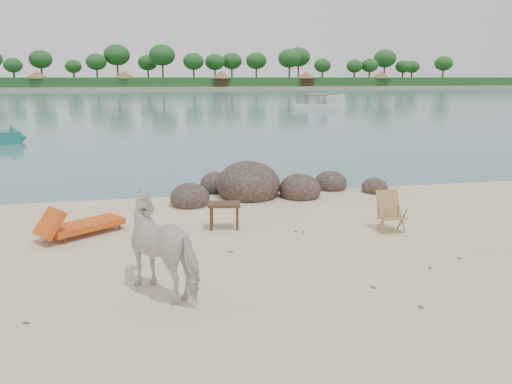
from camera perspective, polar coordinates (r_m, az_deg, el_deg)
water at (r=97.88m, az=-11.01°, el=10.87°), size 400.00×400.00×0.00m
far_shore at (r=177.85m, az=-11.44°, el=11.73°), size 420.00×90.00×1.40m
far_scenery at (r=144.52m, az=-11.36°, el=12.73°), size 420.00×18.00×9.50m
boulders at (r=14.17m, az=0.47°, el=0.52°), size 6.29×2.84×1.34m
cow at (r=7.90m, az=-10.08°, el=-6.12°), size 1.74×1.91×1.51m
side_table at (r=11.08m, az=-3.64°, el=-2.88°), size 0.77×0.56×0.57m
lounge_chair at (r=11.25m, az=-18.87°, el=-3.29°), size 1.98×1.69×0.59m
deck_chair at (r=11.19m, az=15.35°, el=-2.40°), size 0.56×0.61×0.86m
boat_mid at (r=53.94m, az=6.84°, el=10.84°), size 5.50×1.80×2.64m
boat_far at (r=78.52m, az=8.81°, el=10.70°), size 5.22×3.73×0.62m
dead_leaves at (r=9.72m, az=1.58°, el=-6.90°), size 7.88×5.79×0.00m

